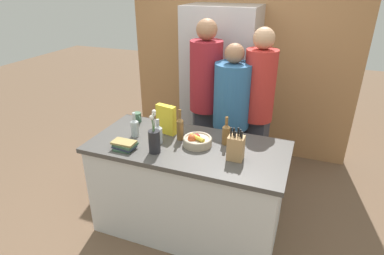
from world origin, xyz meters
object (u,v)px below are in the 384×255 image
Objects in this scene: bottle_water at (226,133)px; book_stack at (125,145)px; person_in_red_tee at (258,105)px; person_in_blue at (231,115)px; bottle_vinegar at (158,133)px; person_at_sink at (206,96)px; bottle_oil at (135,127)px; refrigerator at (220,87)px; coffee_mug at (137,117)px; flower_vase at (154,139)px; knife_block at (236,148)px; bottle_wine at (180,128)px; fruit_bowl at (197,140)px; cereal_box at (166,120)px.

book_stack is at bearing -153.06° from bottle_water.
person_in_blue is at bearing -141.66° from person_in_red_tee.
bottle_vinegar is at bearing -122.18° from person_in_blue.
person_at_sink reaches higher than person_in_red_tee.
bottle_oil is 0.13× the size of person_in_red_tee.
person_in_red_tee reaches higher than bottle_water.
refrigerator is at bearing 79.14° from book_stack.
person_in_red_tee reaches higher than bottle_oil.
bottle_water reaches higher than bottle_vinegar.
refrigerator is 0.84m from person_in_red_tee.
flower_vase is at bearing -47.62° from coffee_mug.
person_in_blue is (0.32, -0.12, -0.13)m from person_at_sink.
flower_vase is 0.21× the size of person_at_sink.
refrigerator is 7.11× the size of knife_block.
bottle_wine is 1.12× the size of bottle_water.
refrigerator reaches higher than knife_block.
refrigerator is 1.38m from bottle_water.
bottle_oil is at bearing -124.05° from person_in_red_tee.
bottle_oil is (0.14, -0.28, 0.04)m from coffee_mug.
bottle_vinegar is at bearing -161.51° from bottle_water.
person_at_sink is (-0.20, 0.82, 0.11)m from fruit_bowl.
bottle_oil is at bearing 99.02° from book_stack.
person_in_red_tee reaches higher than coffee_mug.
person_in_red_tee reaches higher than bottle_vinegar.
bottle_water is at bearing 10.34° from bottle_oil.
knife_block is at bearing -76.13° from person_in_red_tee.
person_at_sink is (0.12, 0.89, 0.06)m from bottle_vinegar.
bottle_vinegar reaches higher than coffee_mug.
refrigerator is at bearing 87.73° from flower_vase.
cereal_box is 1.23× the size of bottle_vinegar.
bottle_oil is 1.03× the size of bottle_vinegar.
bottle_wine is 0.93m from person_in_red_tee.
flower_vase is (-0.64, -0.13, 0.01)m from knife_block.
bottle_oil is 0.80× the size of bottle_wine.
person_at_sink is (0.14, 0.70, 0.01)m from cereal_box.
knife_block is 0.15× the size of person_in_red_tee.
person_in_blue reaches higher than fruit_bowl.
bottle_vinegar is at bearing 177.16° from knife_block.
bottle_vinegar is at bearing -94.28° from refrigerator.
bottle_vinegar is (0.02, -0.19, -0.05)m from cereal_box.
knife_block is at bearing 10.68° from book_stack.
person_at_sink is at bearing 120.91° from bottle_water.
coffee_mug is at bearing 161.36° from fruit_bowl.
person_in_red_tee is at bearing 66.10° from fruit_bowl.
bottle_oil is at bearing 146.09° from flower_vase.
bottle_water is 0.14× the size of person_at_sink.
cereal_box is at bearing -130.75° from person_in_blue.
refrigerator is 1.07× the size of person_in_red_tee.
person_at_sink is (0.51, 0.58, 0.10)m from coffee_mug.
knife_block is at bearing -16.40° from bottle_wine.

